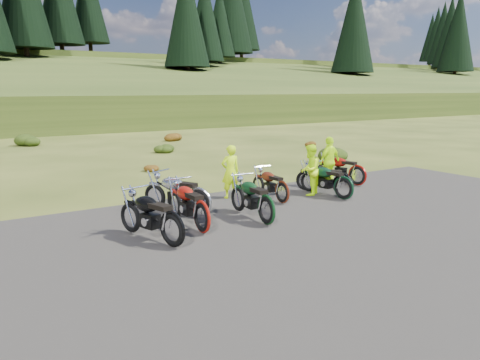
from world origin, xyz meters
TOP-DOWN VIEW (x-y plane):
  - ground at (0.00, 0.00)m, footprint 300.00×300.00m
  - gravel_pad at (0.00, -2.00)m, footprint 20.00×12.00m
  - hill_slope at (0.00, 50.00)m, footprint 300.00×45.97m
  - conifer_26 at (21.00, 49.00)m, footprint 6.16×6.16m
  - conifer_27 at (27.00, 55.00)m, footprint 5.72×5.72m
  - conifer_28 at (33.00, 61.00)m, footprint 5.28×5.28m
  - conifer_29 at (39.00, 67.00)m, footprint 7.92×7.92m
  - conifer_30 at (45.00, 73.00)m, footprint 7.48×7.48m
  - conifer_31 at (51.00, 48.00)m, footprint 7.04×7.04m
  - conifer_32 at (57.00, 54.00)m, footprint 6.60×6.60m
  - conifer_33 at (63.00, 60.00)m, footprint 6.16×6.16m
  - conifer_34 at (69.00, 66.00)m, footprint 5.72×5.72m
  - conifer_35 at (75.00, 72.00)m, footprint 5.28×5.28m
  - conifer_36 at (81.00, 78.00)m, footprint 7.92×7.92m
  - conifer_37 at (87.00, 53.00)m, footprint 7.48×7.48m
  - conifer_38 at (93.00, 59.00)m, footprint 7.04×7.04m
  - conifer_39 at (99.00, 65.00)m, footprint 6.60×6.60m
  - conifer_40 at (105.00, 71.00)m, footprint 6.16×6.16m
  - conifer_41 at (111.00, 77.00)m, footprint 5.72×5.72m
  - shrub_3 at (-3.30, 21.90)m, footprint 1.56×1.56m
  - shrub_4 at (-0.40, 9.20)m, footprint 0.77×0.77m
  - shrub_5 at (2.50, 14.50)m, footprint 1.03×1.03m
  - shrub_6 at (5.40, 19.80)m, footprint 1.30×1.30m
  - shrub_7 at (8.30, 7.10)m, footprint 1.56×1.56m
  - shrub_8 at (11.20, 12.40)m, footprint 0.77×0.77m
  - motorcycle_0 at (-3.68, -0.39)m, footprint 1.39×2.46m
  - motorcycle_1 at (-2.64, 0.19)m, footprint 0.78×2.30m
  - motorcycle_2 at (-0.89, -0.08)m, footprint 0.86×2.28m
  - motorcycle_3 at (-2.01, 1.55)m, footprint 1.78×2.42m
  - motorcycle_4 at (0.87, 1.55)m, footprint 0.69×1.98m
  - motorcycle_5 at (3.09, 1.19)m, footprint 1.40×2.26m
  - motorcycle_6 at (4.84, 2.24)m, footprint 1.15×2.25m
  - motorcycle_7 at (2.82, 0.89)m, footprint 1.05×2.23m
  - person_middle at (-0.10, 3.02)m, footprint 0.67×0.48m
  - person_right_a at (2.35, 2.00)m, footprint 1.04×1.00m
  - person_right_b at (3.95, 2.79)m, footprint 1.10×0.60m

SIDE VIEW (x-z plane):
  - ground at x=0.00m, z-range 0.00..0.00m
  - gravel_pad at x=0.00m, z-range -0.02..0.02m
  - hill_slope at x=0.00m, z-range -4.69..4.69m
  - motorcycle_0 at x=-3.68m, z-range -0.61..0.61m
  - motorcycle_1 at x=-2.64m, z-range -0.60..0.60m
  - motorcycle_2 at x=-0.89m, z-range -0.59..0.59m
  - motorcycle_3 at x=-2.01m, z-range -0.61..0.61m
  - motorcycle_4 at x=0.87m, z-range -0.52..0.52m
  - motorcycle_5 at x=3.09m, z-range -0.56..0.56m
  - motorcycle_6 at x=4.84m, z-range -0.56..0.56m
  - motorcycle_7 at x=2.82m, z-range -0.56..0.56m
  - shrub_4 at x=-0.40m, z-range 0.00..0.45m
  - shrub_8 at x=11.20m, z-range 0.00..0.45m
  - shrub_5 at x=2.50m, z-range 0.00..0.61m
  - shrub_6 at x=5.40m, z-range 0.00..0.77m
  - shrub_3 at x=-3.30m, z-range 0.00..0.92m
  - shrub_7 at x=8.30m, z-range 0.00..0.92m
  - person_right_a at x=2.35m, z-range 0.00..1.68m
  - person_middle at x=-0.10m, z-range 0.00..1.72m
  - person_right_b at x=3.95m, z-range 0.00..1.79m
  - conifer_26 at x=21.00m, z-range 5.37..21.37m
  - conifer_27 at x=27.00m, z-range 6.56..21.56m
  - conifer_31 at x=51.00m, z-range 5.18..23.18m
  - conifer_28 at x=33.00m, z-range 7.76..21.76m
  - conifer_32 at x=57.00m, z-range 6.37..23.37m
  - conifer_33 at x=63.00m, z-range 7.56..23.56m
  - conifer_37 at x=87.00m, z-range 6.17..25.17m
  - conifer_34 at x=69.00m, z-range 8.76..23.76m
  - conifer_38 at x=93.00m, z-range 7.37..25.37m
  - conifer_35 at x=75.00m, z-range 9.95..23.95m
  - conifer_39 at x=99.00m, z-range 8.56..25.56m
  - conifer_41 at x=111.00m, z-range 10.15..25.15m
  - conifer_40 at x=105.00m, z-range 9.76..25.76m
  - conifer_29 at x=39.00m, z-range 8.97..28.97m
  - conifer_30 at x=45.00m, z-range 10.16..29.16m
  - conifer_36 at x=81.00m, z-range 10.16..30.16m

